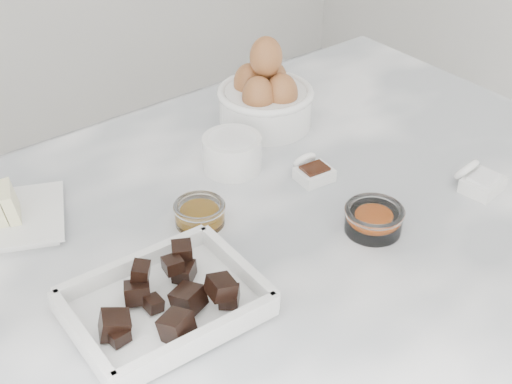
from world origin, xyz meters
TOP-DOWN VIEW (x-y plane):
  - marble_slab at (0.00, 0.00)m, footprint 1.20×0.80m
  - chocolate_dish at (-0.18, -0.06)m, footprint 0.23×0.18m
  - butter_plate at (-0.26, 0.22)m, footprint 0.19×0.19m
  - sugar_ramekin at (0.07, 0.15)m, footprint 0.09×0.09m
  - egg_bowl at (0.19, 0.23)m, footprint 0.16×0.16m
  - honey_bowl at (-0.05, 0.06)m, footprint 0.07×0.07m
  - zest_bowl at (0.13, -0.09)m, footprint 0.08×0.08m
  - vanilla_spoon at (0.15, 0.05)m, footprint 0.06×0.07m
  - salt_spoon at (0.32, -0.12)m, footprint 0.06×0.08m

SIDE VIEW (x-z plane):
  - marble_slab at x=0.00m, z-range 0.90..0.94m
  - vanilla_spoon at x=0.15m, z-range 0.93..0.97m
  - salt_spoon at x=0.32m, z-range 0.93..0.98m
  - honey_bowl at x=-0.05m, z-range 0.94..0.97m
  - butter_plate at x=-0.26m, z-range 0.93..0.99m
  - zest_bowl at x=0.13m, z-range 0.94..0.98m
  - chocolate_dish at x=-0.18m, z-range 0.93..0.99m
  - sugar_ramekin at x=0.07m, z-range 0.94..1.00m
  - egg_bowl at x=0.19m, z-range 0.91..1.07m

